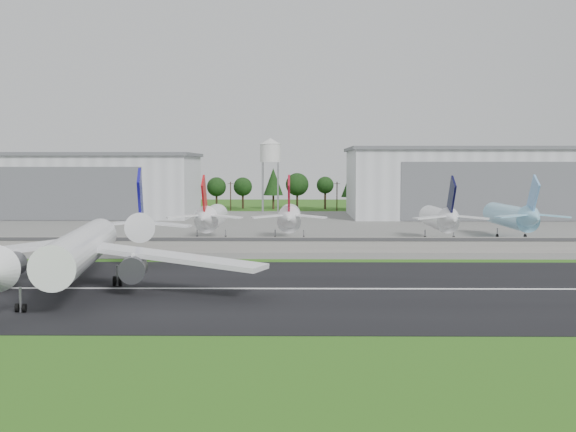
{
  "coord_description": "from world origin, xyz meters",
  "views": [
    {
      "loc": [
        4.97,
        -97.69,
        18.63
      ],
      "look_at": [
        3.49,
        40.0,
        9.0
      ],
      "focal_mm": 45.0,
      "sensor_mm": 36.0,
      "label": 1
    }
  ],
  "objects_px": {
    "parked_jet_red_a": "(211,217)",
    "main_airliner": "(80,257)",
    "parked_jet_red_b": "(289,217)",
    "parked_jet_navy": "(441,218)",
    "parked_jet_skyblue": "(513,216)"
  },
  "relations": [
    {
      "from": "parked_jet_red_a",
      "to": "main_airliner",
      "type": "bearing_deg",
      "value": -99.97
    },
    {
      "from": "parked_jet_red_b",
      "to": "parked_jet_navy",
      "type": "height_order",
      "value": "parked_jet_red_b"
    },
    {
      "from": "main_airliner",
      "to": "parked_jet_skyblue",
      "type": "height_order",
      "value": "main_airliner"
    },
    {
      "from": "parked_jet_skyblue",
      "to": "parked_jet_navy",
      "type": "bearing_deg",
      "value": -165.18
    },
    {
      "from": "main_airliner",
      "to": "parked_jet_skyblue",
      "type": "bearing_deg",
      "value": -148.03
    },
    {
      "from": "parked_jet_red_a",
      "to": "parked_jet_navy",
      "type": "relative_size",
      "value": 1.0
    },
    {
      "from": "parked_jet_navy",
      "to": "parked_jet_skyblue",
      "type": "distance_m",
      "value": 19.68
    },
    {
      "from": "parked_jet_red_b",
      "to": "parked_jet_navy",
      "type": "bearing_deg",
      "value": -0.05
    },
    {
      "from": "parked_jet_skyblue",
      "to": "parked_jet_red_b",
      "type": "bearing_deg",
      "value": -174.87
    },
    {
      "from": "main_airliner",
      "to": "parked_jet_navy",
      "type": "height_order",
      "value": "main_airliner"
    },
    {
      "from": "parked_jet_red_b",
      "to": "parked_jet_skyblue",
      "type": "relative_size",
      "value": 0.84
    },
    {
      "from": "parked_jet_red_a",
      "to": "parked_jet_red_b",
      "type": "distance_m",
      "value": 19.16
    },
    {
      "from": "parked_jet_red_a",
      "to": "parked_jet_navy",
      "type": "distance_m",
      "value": 55.81
    },
    {
      "from": "main_airliner",
      "to": "parked_jet_red_b",
      "type": "relative_size",
      "value": 1.89
    },
    {
      "from": "parked_jet_red_b",
      "to": "parked_jet_skyblue",
      "type": "xyz_separation_m",
      "value": [
        55.67,
        5.0,
        -0.04
      ]
    }
  ]
}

